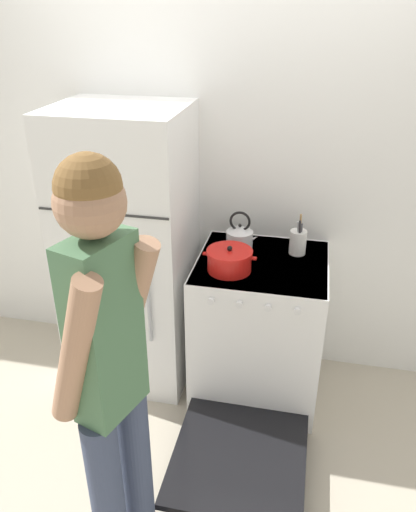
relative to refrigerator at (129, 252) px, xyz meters
name	(u,v)px	position (x,y,z in m)	size (l,w,h in m)	color
ground_plane	(220,346)	(0.50, 0.31, -0.85)	(14.00, 14.00, 0.00)	#B2A893
wall_back	(223,171)	(0.50, 0.34, 0.43)	(10.00, 0.06, 2.55)	silver
refrigerator	(129,252)	(0.00, 0.00, 0.00)	(0.72, 0.65, 1.70)	white
stove_range	(258,331)	(0.80, -0.07, -0.41)	(0.73, 1.39, 0.89)	white
dutch_oven_pot	(229,260)	(0.63, -0.17, 0.10)	(0.29, 0.25, 0.15)	red
tea_kettle	(240,237)	(0.65, 0.11, 0.11)	(0.20, 0.16, 0.23)	silver
utensil_jar	(298,242)	(0.98, 0.11, 0.11)	(0.09, 0.09, 0.24)	silver
person	(110,375)	(0.40, -1.25, 0.19)	(0.37, 0.43, 1.81)	#38425B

